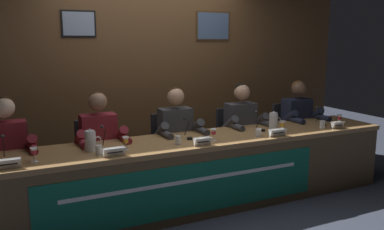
{
  "coord_description": "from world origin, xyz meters",
  "views": [
    {
      "loc": [
        -1.74,
        -3.63,
        1.73
      ],
      "look_at": [
        0.0,
        0.0,
        0.98
      ],
      "focal_mm": 37.72,
      "sensor_mm": 36.0,
      "label": 1
    }
  ],
  "objects_px": {
    "chair_left": "(97,163)",
    "water_pitcher_left_side": "(90,141)",
    "panelist_far_right": "(301,121)",
    "microphone_far_left": "(4,153)",
    "water_cup_far_right": "(322,125)",
    "panelist_far_left": "(8,152)",
    "nameplate_center": "(203,141)",
    "water_pitcher_right_side": "(274,121)",
    "juice_glass_far_left": "(34,152)",
    "microphone_far_right": "(321,119)",
    "juice_glass_left": "(126,141)",
    "chair_center": "(171,153)",
    "microphone_right": "(260,124)",
    "juice_glass_right": "(283,124)",
    "juice_glass_far_right": "(339,118)",
    "nameplate_right": "(278,133)",
    "panelist_left": "(101,142)",
    "water_cup_right": "(258,133)",
    "chair_far_right": "(290,138)",
    "panelist_right": "(244,127)",
    "nameplate_far_right": "(337,125)",
    "microphone_center": "(188,131)",
    "water_cup_center": "(178,140)",
    "microphone_left": "(105,142)",
    "juice_glass_center": "(213,132)",
    "chair_right": "(235,145)",
    "water_cup_left": "(99,151)",
    "panelist_center": "(178,134)",
    "conference_table": "(197,163)",
    "nameplate_left": "(114,152)",
    "nameplate_far_left": "(8,164)",
    "chair_far_left": "(10,174)"
  },
  "relations": [
    {
      "from": "panelist_right",
      "to": "chair_right",
      "type": "bearing_deg",
      "value": 90.0
    },
    {
      "from": "microphone_left",
      "to": "nameplate_center",
      "type": "xyz_separation_m",
      "value": [
        0.88,
        -0.26,
        -0.03
      ]
    },
    {
      "from": "panelist_far_left",
      "to": "juice_glass_center",
      "type": "relative_size",
      "value": 9.83
    },
    {
      "from": "juice_glass_left",
      "to": "microphone_left",
      "type": "bearing_deg",
      "value": 151.98
    },
    {
      "from": "panelist_far_left",
      "to": "water_pitcher_left_side",
      "type": "bearing_deg",
      "value": -28.48
    },
    {
      "from": "chair_left",
      "to": "panelist_far_right",
      "type": "height_order",
      "value": "panelist_far_right"
    },
    {
      "from": "panelist_right",
      "to": "water_cup_far_right",
      "type": "height_order",
      "value": "panelist_right"
    },
    {
      "from": "juice_glass_center",
      "to": "microphone_far_right",
      "type": "bearing_deg",
      "value": 4.72
    },
    {
      "from": "juice_glass_far_left",
      "to": "juice_glass_right",
      "type": "xyz_separation_m",
      "value": [
        2.56,
        0.01,
        0.0
      ]
    },
    {
      "from": "microphone_far_left",
      "to": "water_cup_far_right",
      "type": "bearing_deg",
      "value": -2.38
    },
    {
      "from": "chair_left",
      "to": "water_cup_center",
      "type": "height_order",
      "value": "chair_left"
    },
    {
      "from": "juice_glass_left",
      "to": "chair_center",
      "type": "height_order",
      "value": "chair_center"
    },
    {
      "from": "panelist_far_left",
      "to": "nameplate_center",
      "type": "bearing_deg",
      "value": -20.54
    },
    {
      "from": "microphone_left",
      "to": "juice_glass_right",
      "type": "bearing_deg",
      "value": -3.69
    },
    {
      "from": "nameplate_right",
      "to": "nameplate_far_right",
      "type": "distance_m",
      "value": 0.86
    },
    {
      "from": "water_pitcher_left_side",
      "to": "microphone_left",
      "type": "bearing_deg",
      "value": -0.88
    },
    {
      "from": "microphone_center",
      "to": "microphone_far_right",
      "type": "xyz_separation_m",
      "value": [
        1.73,
        -0.07,
        0.0
      ]
    },
    {
      "from": "water_cup_center",
      "to": "water_pitcher_right_side",
      "type": "xyz_separation_m",
      "value": [
        1.26,
        0.15,
        0.06
      ]
    },
    {
      "from": "microphone_left",
      "to": "panelist_center",
      "type": "xyz_separation_m",
      "value": [
        0.91,
        0.37,
        -0.1
      ]
    },
    {
      "from": "microphone_center",
      "to": "nameplate_right",
      "type": "bearing_deg",
      "value": -19.71
    },
    {
      "from": "microphone_right",
      "to": "juice_glass_right",
      "type": "bearing_deg",
      "value": -44.65
    },
    {
      "from": "microphone_far_right",
      "to": "water_pitcher_right_side",
      "type": "relative_size",
      "value": 1.03
    },
    {
      "from": "juice_glass_far_left",
      "to": "microphone_far_right",
      "type": "distance_m",
      "value": 3.22
    },
    {
      "from": "juice_glass_center",
      "to": "chair_far_right",
      "type": "height_order",
      "value": "chair_far_right"
    },
    {
      "from": "microphone_far_left",
      "to": "microphone_far_right",
      "type": "distance_m",
      "value": 3.45
    },
    {
      "from": "nameplate_far_left",
      "to": "juice_glass_far_left",
      "type": "height_order",
      "value": "juice_glass_far_left"
    },
    {
      "from": "panelist_left",
      "to": "juice_glass_left",
      "type": "height_order",
      "value": "panelist_left"
    },
    {
      "from": "juice_glass_right",
      "to": "chair_center",
      "type": "bearing_deg",
      "value": 146.01
    },
    {
      "from": "juice_glass_center",
      "to": "chair_right",
      "type": "relative_size",
      "value": 0.14
    },
    {
      "from": "panelist_far_right",
      "to": "panelist_center",
      "type": "bearing_deg",
      "value": 180.0
    },
    {
      "from": "water_cup_left",
      "to": "juice_glass_left",
      "type": "bearing_deg",
      "value": 11.71
    },
    {
      "from": "panelist_left",
      "to": "juice_glass_center",
      "type": "xyz_separation_m",
      "value": [
        1.02,
        -0.52,
        0.11
      ]
    },
    {
      "from": "water_cup_far_right",
      "to": "chair_far_left",
      "type": "bearing_deg",
      "value": 167.63
    },
    {
      "from": "nameplate_far_right",
      "to": "nameplate_right",
      "type": "bearing_deg",
      "value": -178.62
    },
    {
      "from": "nameplate_right",
      "to": "water_pitcher_left_side",
      "type": "relative_size",
      "value": 0.93
    },
    {
      "from": "water_cup_center",
      "to": "panelist_far_right",
      "type": "height_order",
      "value": "panelist_far_right"
    },
    {
      "from": "chair_left",
      "to": "nameplate_far_right",
      "type": "bearing_deg",
      "value": -17.58
    },
    {
      "from": "nameplate_left",
      "to": "juice_glass_far_right",
      "type": "xyz_separation_m",
      "value": [
        2.77,
        0.15,
        0.05
      ]
    },
    {
      "from": "water_cup_left",
      "to": "microphone_left",
      "type": "relative_size",
      "value": 0.39
    },
    {
      "from": "juice_glass_left",
      "to": "water_cup_center",
      "type": "height_order",
      "value": "juice_glass_left"
    },
    {
      "from": "chair_left",
      "to": "water_pitcher_left_side",
      "type": "relative_size",
      "value": 4.25
    },
    {
      "from": "juice_glass_far_left",
      "to": "nameplate_right",
      "type": "xyz_separation_m",
      "value": [
        2.39,
        -0.14,
        -0.05
      ]
    },
    {
      "from": "conference_table",
      "to": "panelist_center",
      "type": "height_order",
      "value": "panelist_center"
    },
    {
      "from": "juice_glass_center",
      "to": "panelist_far_right",
      "type": "bearing_deg",
      "value": 18.38
    },
    {
      "from": "juice_glass_left",
      "to": "juice_glass_far_right",
      "type": "height_order",
      "value": "same"
    },
    {
      "from": "water_cup_far_right",
      "to": "juice_glass_right",
      "type": "bearing_deg",
      "value": 177.19
    },
    {
      "from": "panelist_far_right",
      "to": "water_pitcher_right_side",
      "type": "height_order",
      "value": "panelist_far_right"
    },
    {
      "from": "nameplate_far_left",
      "to": "panelist_far_left",
      "type": "bearing_deg",
      "value": 89.47
    },
    {
      "from": "water_cup_right",
      "to": "chair_far_right",
      "type": "height_order",
      "value": "chair_far_right"
    },
    {
      "from": "conference_table",
      "to": "water_cup_far_right",
      "type": "height_order",
      "value": "water_cup_far_right"
    }
  ]
}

